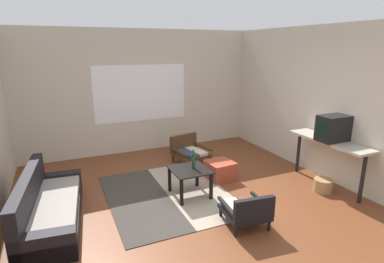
{
  "coord_description": "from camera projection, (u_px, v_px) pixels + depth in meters",
  "views": [
    {
      "loc": [
        -1.74,
        -3.67,
        2.32
      ],
      "look_at": [
        0.28,
        0.86,
        0.95
      ],
      "focal_mm": 28.77,
      "sensor_mm": 36.0,
      "label": 1
    }
  ],
  "objects": [
    {
      "name": "ground_plane",
      "position": [
        198.0,
        210.0,
        4.53
      ],
      "size": [
        7.8,
        7.8,
        0.0
      ],
      "primitive_type": "plane",
      "color": "brown"
    },
    {
      "name": "coffee_table",
      "position": [
        190.0,
        174.0,
        4.88
      ],
      "size": [
        0.58,
        0.6,
        0.45
      ],
      "color": "black",
      "rests_on": "ground"
    },
    {
      "name": "side_wall_right",
      "position": [
        326.0,
        103.0,
        5.48
      ],
      "size": [
        0.12,
        6.6,
        2.7
      ],
      "primitive_type": "cube",
      "color": "beige",
      "rests_on": "ground"
    },
    {
      "name": "couch",
      "position": [
        48.0,
        208.0,
        4.15
      ],
      "size": [
        0.89,
        1.98,
        0.71
      ],
      "color": "black",
      "rests_on": "ground"
    },
    {
      "name": "ottoman_orange",
      "position": [
        220.0,
        170.0,
        5.57
      ],
      "size": [
        0.49,
        0.49,
        0.33
      ],
      "primitive_type": "cube",
      "rotation": [
        0.0,
        0.0,
        0.08
      ],
      "color": "#993D28",
      "rests_on": "ground"
    },
    {
      "name": "glass_bottle",
      "position": [
        193.0,
        160.0,
        4.87
      ],
      "size": [
        0.06,
        0.06,
        0.31
      ],
      "color": "#194723",
      "rests_on": "coffee_table"
    },
    {
      "name": "armchair_striped_foreground",
      "position": [
        247.0,
        210.0,
        4.07
      ],
      "size": [
        0.62,
        0.65,
        0.5
      ],
      "color": "black",
      "rests_on": "ground"
    },
    {
      "name": "clay_vase",
      "position": [
        320.0,
        130.0,
        5.3
      ],
      "size": [
        0.19,
        0.19,
        0.28
      ],
      "color": "#935B38",
      "rests_on": "console_shelf"
    },
    {
      "name": "far_wall_with_window",
      "position": [
        140.0,
        92.0,
        6.86
      ],
      "size": [
        5.6,
        0.13,
        2.7
      ],
      "color": "beige",
      "rests_on": "ground"
    },
    {
      "name": "wicker_basket",
      "position": [
        323.0,
        185.0,
        5.1
      ],
      "size": [
        0.31,
        0.31,
        0.21
      ],
      "primitive_type": "cylinder",
      "color": "#9E7A4C",
      "rests_on": "ground"
    },
    {
      "name": "crt_television",
      "position": [
        333.0,
        128.0,
        5.02
      ],
      "size": [
        0.51,
        0.32,
        0.42
      ],
      "color": "black",
      "rests_on": "console_shelf"
    },
    {
      "name": "armchair_by_window",
      "position": [
        189.0,
        150.0,
        6.37
      ],
      "size": [
        0.75,
        0.74,
        0.54
      ],
      "color": "#472D19",
      "rests_on": "ground"
    },
    {
      "name": "console_shelf",
      "position": [
        329.0,
        145.0,
        5.15
      ],
      "size": [
        0.42,
        1.48,
        0.83
      ],
      "color": "#B2AD9E",
      "rests_on": "ground"
    },
    {
      "name": "area_rug",
      "position": [
        167.0,
        194.0,
        4.99
      ],
      "size": [
        1.86,
        2.28,
        0.01
      ],
      "color": "#38332D",
      "rests_on": "ground"
    }
  ]
}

